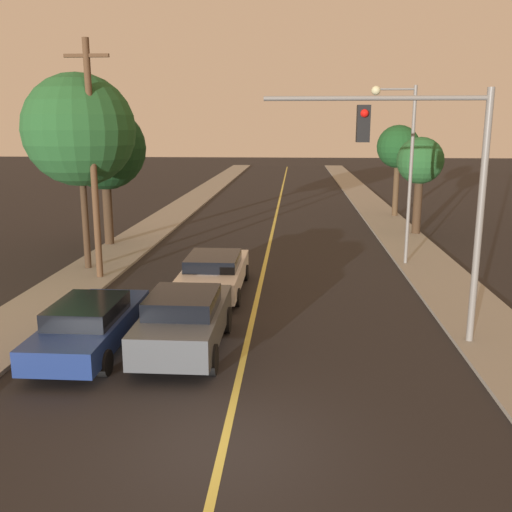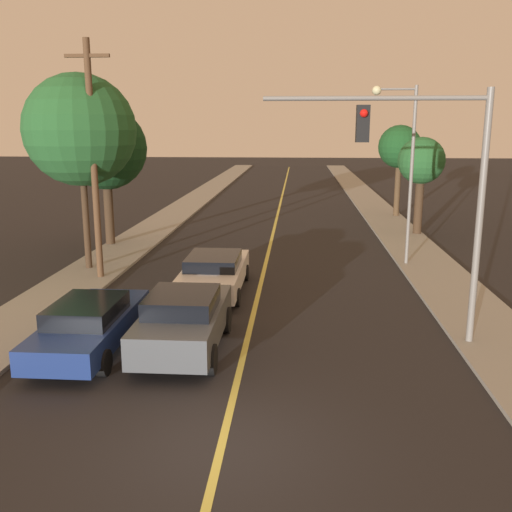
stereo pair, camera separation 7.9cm
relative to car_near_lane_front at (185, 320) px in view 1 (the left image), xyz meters
name	(u,v)px [view 1 (the left image)]	position (x,y,z in m)	size (l,w,h in m)	color
ground_plane	(223,450)	(1.54, -4.51, -0.84)	(200.00, 200.00, 0.00)	black
road_surface	(280,200)	(1.54, 31.49, -0.84)	(10.99, 80.00, 0.01)	black
sidewalk_left	(196,198)	(-5.21, 31.49, -0.78)	(2.50, 80.00, 0.12)	gray
sidewalk_right	(365,200)	(8.29, 31.49, -0.78)	(2.50, 80.00, 0.12)	gray
car_near_lane_front	(185,320)	(0.00, 0.00, 0.00)	(2.02, 4.50, 1.59)	#474C51
car_near_lane_second	(214,272)	(0.00, 5.37, -0.12)	(2.08, 5.13, 1.37)	white
car_outer_lane_front	(90,324)	(-2.42, -0.13, -0.13)	(1.91, 4.94, 1.36)	navy
traffic_signal_mast	(431,172)	(6.15, 0.97, 3.69)	(5.58, 0.42, 6.46)	slate
streetlamp_right	(402,152)	(6.98, 9.80, 3.84)	(1.78, 0.36, 7.12)	slate
utility_pole_left	(93,158)	(-4.56, 6.76, 3.71)	(1.60, 0.24, 8.55)	#513823
tree_left_near	(79,130)	(-5.50, 8.09, 4.67)	(4.27, 4.27, 7.54)	#3D2B1C
tree_left_far	(104,149)	(-6.19, 12.91, 3.80)	(3.87, 3.87, 6.49)	#3D2B1C
tree_right_near	(420,162)	(9.21, 16.76, 3.01)	(2.42, 2.42, 5.03)	#3D2B1C
tree_right_far	(398,147)	(9.12, 22.97, 3.55)	(2.65, 2.65, 5.66)	#4C3823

